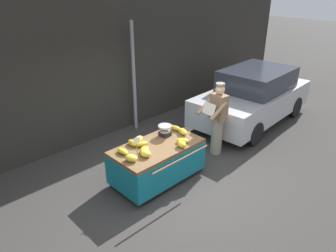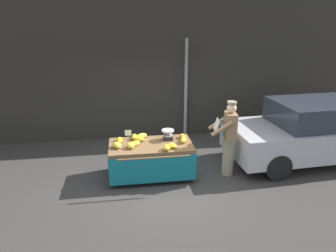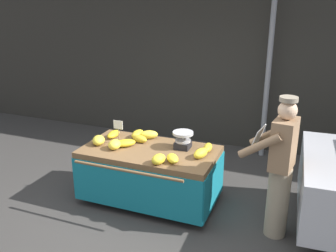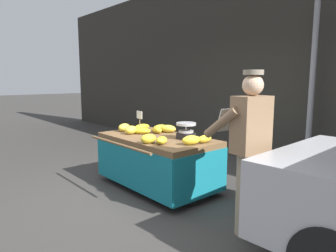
% 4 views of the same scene
% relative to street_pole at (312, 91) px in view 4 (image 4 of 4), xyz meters
% --- Properties ---
extents(ground_plane, '(60.00, 60.00, 0.00)m').
position_rel_street_pole_xyz_m(ground_plane, '(-1.03, -2.65, -1.43)').
color(ground_plane, '#383533').
extents(back_wall, '(16.00, 0.24, 3.87)m').
position_rel_street_pole_xyz_m(back_wall, '(-1.03, 0.36, 0.50)').
color(back_wall, '#2D2B26').
rests_on(back_wall, ground).
extents(street_pole, '(0.09, 0.09, 2.86)m').
position_rel_street_pole_xyz_m(street_pole, '(0.00, 0.00, 0.00)').
color(street_pole, gray).
rests_on(street_pole, ground).
extents(banana_cart, '(1.83, 1.19, 0.78)m').
position_rel_street_pole_xyz_m(banana_cart, '(-1.22, -2.21, -0.86)').
color(banana_cart, brown).
rests_on(banana_cart, ground).
extents(weighing_scale, '(0.28, 0.28, 0.23)m').
position_rel_street_pole_xyz_m(weighing_scale, '(-0.81, -2.01, -0.53)').
color(weighing_scale, black).
rests_on(weighing_scale, banana_cart).
extents(price_sign, '(0.14, 0.01, 0.34)m').
position_rel_street_pole_xyz_m(price_sign, '(-1.70, -2.18, -0.40)').
color(price_sign, '#997A51').
rests_on(price_sign, banana_cart).
extents(banana_bunch_0, '(0.21, 0.25, 0.13)m').
position_rel_street_pole_xyz_m(banana_bunch_0, '(-1.65, -2.37, -0.59)').
color(banana_bunch_0, yellow).
rests_on(banana_bunch_0, banana_cart).
extents(banana_bunch_1, '(0.15, 0.27, 0.11)m').
position_rel_street_pole_xyz_m(banana_bunch_1, '(-1.56, -1.87, -0.59)').
color(banana_bunch_1, gold).
rests_on(banana_bunch_1, banana_cart).
extents(banana_bunch_2, '(0.29, 0.24, 0.12)m').
position_rel_street_pole_xyz_m(banana_bunch_2, '(-1.39, -1.85, -0.59)').
color(banana_bunch_2, yellow).
rests_on(banana_bunch_2, banana_cart).
extents(banana_bunch_3, '(0.14, 0.28, 0.10)m').
position_rel_street_pole_xyz_m(banana_bunch_3, '(-1.89, -1.99, -0.60)').
color(banana_bunch_3, gold).
rests_on(banana_bunch_3, banana_cart).
extents(banana_bunch_4, '(0.25, 0.27, 0.10)m').
position_rel_street_pole_xyz_m(banana_bunch_4, '(-0.78, -2.48, -0.60)').
color(banana_bunch_4, yellow).
rests_on(banana_bunch_4, banana_cart).
extents(banana_bunch_5, '(0.27, 0.18, 0.10)m').
position_rel_street_pole_xyz_m(banana_bunch_5, '(-1.45, -2.02, -0.60)').
color(banana_bunch_5, gold).
rests_on(banana_bunch_5, banana_cart).
extents(banana_bunch_6, '(0.20, 0.28, 0.12)m').
position_rel_street_pole_xyz_m(banana_bunch_6, '(-0.49, -2.22, -0.59)').
color(banana_bunch_6, yellow).
rests_on(banana_bunch_6, banana_cart).
extents(banana_bunch_7, '(0.18, 0.24, 0.13)m').
position_rel_street_pole_xyz_m(banana_bunch_7, '(-0.92, -2.59, -0.59)').
color(banana_bunch_7, yellow).
rests_on(banana_bunch_7, banana_cart).
extents(banana_bunch_8, '(0.33, 0.32, 0.10)m').
position_rel_street_pole_xyz_m(banana_bunch_8, '(-1.57, -2.24, -0.60)').
color(banana_bunch_8, gold).
rests_on(banana_bunch_8, banana_cart).
extents(banana_bunch_9, '(0.13, 0.26, 0.10)m').
position_rel_street_pole_xyz_m(banana_bunch_9, '(-0.47, -1.99, -0.60)').
color(banana_bunch_9, gold).
rests_on(banana_bunch_9, banana_cart).
extents(banana_bunch_10, '(0.26, 0.29, 0.13)m').
position_rel_street_pole_xyz_m(banana_bunch_10, '(-1.94, -2.31, -0.59)').
color(banana_bunch_10, yellow).
rests_on(banana_bunch_10, banana_cart).
extents(vendor_person, '(0.62, 0.57, 1.71)m').
position_rel_street_pole_xyz_m(vendor_person, '(0.49, -2.37, -0.56)').
color(vendor_person, gray).
rests_on(vendor_person, ground).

